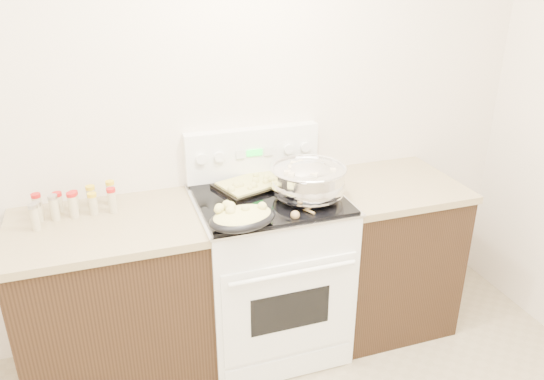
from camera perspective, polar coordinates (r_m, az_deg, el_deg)
name	(u,v)px	position (r m, az deg, el deg)	size (l,w,h in m)	color
room_shell	(321,158)	(1.13, 5.31, 3.46)	(4.10, 3.60, 2.75)	silver
counter_left	(116,302)	(2.90, -16.45, -11.45)	(0.93, 0.67, 0.92)	black
counter_right	(384,252)	(3.27, 11.94, -6.56)	(0.73, 0.67, 0.92)	black
kitchen_range	(269,270)	(2.99, -0.34, -8.56)	(0.78, 0.73, 1.22)	white
mixing_bowl	(308,183)	(2.71, 3.92, 0.79)	(0.41, 0.41, 0.23)	silver
roasting_pan	(242,217)	(2.45, -3.28, -2.92)	(0.37, 0.29, 0.11)	black
baking_sheet	(252,184)	(2.86, -2.19, 0.61)	(0.44, 0.37, 0.06)	black
wooden_spoon	(296,212)	(2.58, 2.58, -2.36)	(0.13, 0.23, 0.04)	#A4824B
blue_ladle	(319,200)	(2.65, 5.04, -1.11)	(0.21, 0.21, 0.10)	#9EE1EC
spice_jars	(72,203)	(2.78, -20.70, -1.36)	(0.40, 0.23, 0.13)	#BFB28C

